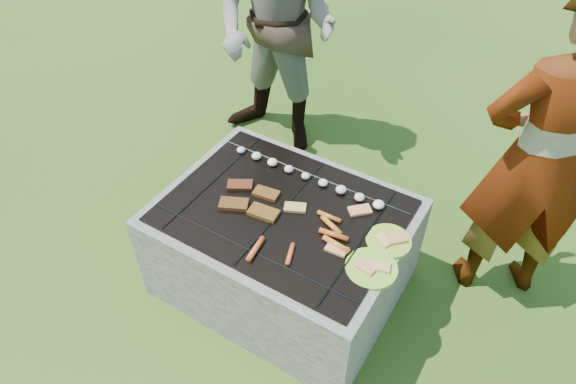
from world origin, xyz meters
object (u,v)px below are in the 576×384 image
at_px(bystander, 276,26).
at_px(plate_far, 389,241).
at_px(cook, 539,162).
at_px(fire_pit, 283,250).
at_px(plate_near, 372,268).

bearing_deg(bystander, plate_far, -36.31).
bearing_deg(cook, plate_far, 19.15).
bearing_deg(fire_pit, cook, 32.79).
height_order(plate_near, bystander, bystander).
distance_m(cook, bystander, 1.91).
xyz_separation_m(plate_near, cook, (0.50, 0.79, 0.31)).
distance_m(fire_pit, plate_far, 0.66).
bearing_deg(plate_near, bystander, 136.37).
bearing_deg(plate_near, plate_far, 89.84).
bearing_deg(plate_far, bystander, 141.23).
xyz_separation_m(plate_far, bystander, (-1.35, 1.09, 0.35)).
bearing_deg(bystander, fire_pit, -53.76).
relative_size(plate_far, plate_near, 0.98).
bearing_deg(fire_pit, bystander, 123.78).
bearing_deg(plate_near, fire_pit, 169.13).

